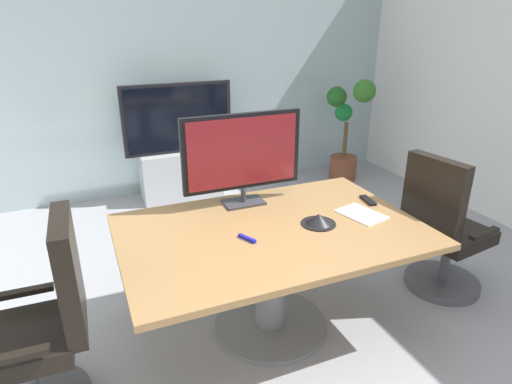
# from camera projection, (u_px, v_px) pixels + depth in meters

# --- Properties ---
(ground_plane) EXTENTS (7.08, 7.08, 0.00)m
(ground_plane) POSITION_uv_depth(u_px,v_px,m) (267.00, 349.00, 2.77)
(ground_plane) COLOR #99999E
(wall_back_glass_partition) EXTENTS (5.98, 0.10, 2.88)m
(wall_back_glass_partition) POSITION_uv_depth(u_px,v_px,m) (156.00, 67.00, 4.82)
(wall_back_glass_partition) COLOR #9EB2B7
(wall_back_glass_partition) RESTS_ON ground
(conference_table) EXTENTS (1.85, 1.22, 0.74)m
(conference_table) POSITION_uv_depth(u_px,v_px,m) (271.00, 255.00, 2.77)
(conference_table) COLOR olive
(conference_table) RESTS_ON ground
(office_chair_left) EXTENTS (0.60, 0.58, 1.09)m
(office_chair_left) POSITION_uv_depth(u_px,v_px,m) (43.00, 337.00, 2.20)
(office_chair_left) COLOR #4C4C51
(office_chair_left) RESTS_ON ground
(office_chair_right) EXTENTS (0.62, 0.60, 1.09)m
(office_chair_right) POSITION_uv_depth(u_px,v_px,m) (442.00, 237.00, 3.20)
(office_chair_right) COLOR #4C4C51
(office_chair_right) RESTS_ON ground
(tv_monitor) EXTENTS (0.84, 0.18, 0.64)m
(tv_monitor) POSITION_uv_depth(u_px,v_px,m) (242.00, 154.00, 2.93)
(tv_monitor) COLOR #333338
(tv_monitor) RESTS_ON conference_table
(wall_display_unit) EXTENTS (1.20, 0.36, 1.31)m
(wall_display_unit) POSITION_uv_depth(u_px,v_px,m) (180.00, 161.00, 4.93)
(wall_display_unit) COLOR #B7BABC
(wall_display_unit) RESTS_ON ground
(potted_plant) EXTENTS (0.63, 0.62, 1.29)m
(potted_plant) POSITION_uv_depth(u_px,v_px,m) (349.00, 127.00, 5.36)
(potted_plant) COLOR brown
(potted_plant) RESTS_ON ground
(conference_phone) EXTENTS (0.22, 0.22, 0.07)m
(conference_phone) POSITION_uv_depth(u_px,v_px,m) (319.00, 220.00, 2.74)
(conference_phone) COLOR black
(conference_phone) RESTS_ON conference_table
(remote_control) EXTENTS (0.08, 0.18, 0.02)m
(remote_control) POSITION_uv_depth(u_px,v_px,m) (368.00, 200.00, 3.09)
(remote_control) COLOR black
(remote_control) RESTS_ON conference_table
(whiteboard_marker) EXTENTS (0.07, 0.13, 0.02)m
(whiteboard_marker) POSITION_uv_depth(u_px,v_px,m) (247.00, 238.00, 2.56)
(whiteboard_marker) COLOR #1919A5
(whiteboard_marker) RESTS_ON conference_table
(paper_notepad) EXTENTS (0.28, 0.34, 0.01)m
(paper_notepad) POSITION_uv_depth(u_px,v_px,m) (361.00, 214.00, 2.88)
(paper_notepad) COLOR white
(paper_notepad) RESTS_ON conference_table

